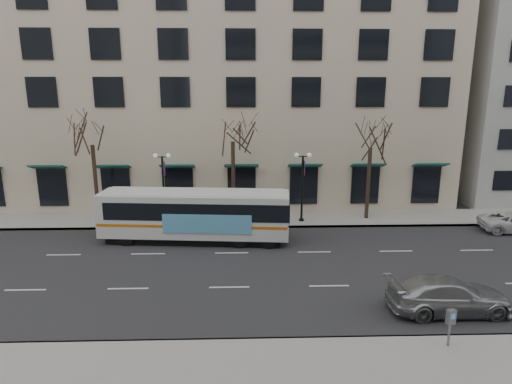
{
  "coord_description": "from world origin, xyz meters",
  "views": [
    {
      "loc": [
        0.74,
        -21.89,
        9.54
      ],
      "look_at": [
        1.44,
        1.33,
        4.0
      ],
      "focal_mm": 30.0,
      "sensor_mm": 36.0,
      "label": 1
    }
  ],
  "objects_px": {
    "lamp_post_left": "(164,185)",
    "silver_car": "(449,295)",
    "lamp_post_right": "(302,184)",
    "tree_far_left": "(91,132)",
    "tree_far_right": "(371,135)",
    "pay_station": "(451,320)",
    "tree_far_mid": "(233,128)",
    "city_bus": "(196,214)"
  },
  "relations": [
    {
      "from": "lamp_post_right",
      "to": "city_bus",
      "type": "xyz_separation_m",
      "value": [
        -7.33,
        -3.62,
        -1.15
      ]
    },
    {
      "from": "lamp_post_left",
      "to": "silver_car",
      "type": "distance_m",
      "value": 19.86
    },
    {
      "from": "lamp_post_left",
      "to": "tree_far_right",
      "type": "bearing_deg",
      "value": 2.29
    },
    {
      "from": "lamp_post_right",
      "to": "silver_car",
      "type": "distance_m",
      "value": 14.14
    },
    {
      "from": "tree_far_mid",
      "to": "city_bus",
      "type": "height_order",
      "value": "tree_far_mid"
    },
    {
      "from": "lamp_post_right",
      "to": "silver_car",
      "type": "height_order",
      "value": "lamp_post_right"
    },
    {
      "from": "tree_far_right",
      "to": "silver_car",
      "type": "relative_size",
      "value": 1.51
    },
    {
      "from": "tree_far_mid",
      "to": "pay_station",
      "type": "relative_size",
      "value": 5.79
    },
    {
      "from": "city_bus",
      "to": "silver_car",
      "type": "distance_m",
      "value": 15.4
    },
    {
      "from": "tree_far_mid",
      "to": "silver_car",
      "type": "xyz_separation_m",
      "value": [
        9.73,
        -13.75,
        -6.13
      ]
    },
    {
      "from": "tree_far_left",
      "to": "city_bus",
      "type": "bearing_deg",
      "value": -28.77
    },
    {
      "from": "lamp_post_left",
      "to": "silver_car",
      "type": "xyz_separation_m",
      "value": [
        14.72,
        -13.15,
        -2.17
      ]
    },
    {
      "from": "lamp_post_left",
      "to": "silver_car",
      "type": "height_order",
      "value": "lamp_post_left"
    },
    {
      "from": "tree_far_mid",
      "to": "city_bus",
      "type": "distance_m",
      "value": 7.02
    },
    {
      "from": "tree_far_left",
      "to": "silver_car",
      "type": "xyz_separation_m",
      "value": [
        19.73,
        -13.75,
        -5.93
      ]
    },
    {
      "from": "city_bus",
      "to": "pay_station",
      "type": "distance_m",
      "value": 16.37
    },
    {
      "from": "tree_far_left",
      "to": "tree_far_right",
      "type": "relative_size",
      "value": 1.03
    },
    {
      "from": "tree_far_left",
      "to": "tree_far_mid",
      "type": "relative_size",
      "value": 0.98
    },
    {
      "from": "lamp_post_right",
      "to": "city_bus",
      "type": "distance_m",
      "value": 8.25
    },
    {
      "from": "tree_far_left",
      "to": "city_bus",
      "type": "relative_size",
      "value": 0.68
    },
    {
      "from": "tree_far_right",
      "to": "lamp_post_left",
      "type": "distance_m",
      "value": 15.4
    },
    {
      "from": "lamp_post_left",
      "to": "tree_far_mid",
      "type": "bearing_deg",
      "value": 6.85
    },
    {
      "from": "tree_far_left",
      "to": "lamp_post_left",
      "type": "xyz_separation_m",
      "value": [
        5.01,
        -0.6,
        -3.75
      ]
    },
    {
      "from": "tree_far_right",
      "to": "lamp_post_left",
      "type": "xyz_separation_m",
      "value": [
        -14.99,
        -0.6,
        -3.48
      ]
    },
    {
      "from": "tree_far_right",
      "to": "city_bus",
      "type": "height_order",
      "value": "tree_far_right"
    },
    {
      "from": "tree_far_mid",
      "to": "tree_far_left",
      "type": "bearing_deg",
      "value": -180.0
    },
    {
      "from": "tree_far_left",
      "to": "silver_car",
      "type": "distance_m",
      "value": 24.77
    },
    {
      "from": "city_bus",
      "to": "tree_far_left",
      "type": "bearing_deg",
      "value": 156.23
    },
    {
      "from": "tree_far_right",
      "to": "lamp_post_right",
      "type": "bearing_deg",
      "value": -173.15
    },
    {
      "from": "tree_far_mid",
      "to": "tree_far_right",
      "type": "relative_size",
      "value": 1.06
    },
    {
      "from": "tree_far_right",
      "to": "pay_station",
      "type": "height_order",
      "value": "tree_far_right"
    },
    {
      "from": "tree_far_right",
      "to": "city_bus",
      "type": "distance_m",
      "value": 13.82
    },
    {
      "from": "tree_far_right",
      "to": "pay_station",
      "type": "xyz_separation_m",
      "value": [
        -1.58,
        -16.56,
        -5.2
      ]
    },
    {
      "from": "pay_station",
      "to": "lamp_post_right",
      "type": "bearing_deg",
      "value": 87.91
    },
    {
      "from": "tree_far_mid",
      "to": "lamp_post_left",
      "type": "height_order",
      "value": "tree_far_mid"
    },
    {
      "from": "lamp_post_left",
      "to": "lamp_post_right",
      "type": "bearing_deg",
      "value": 0.0
    },
    {
      "from": "lamp_post_left",
      "to": "silver_car",
      "type": "relative_size",
      "value": 0.98
    },
    {
      "from": "lamp_post_left",
      "to": "lamp_post_right",
      "type": "height_order",
      "value": "same"
    },
    {
      "from": "tree_far_left",
      "to": "lamp_post_left",
      "type": "bearing_deg",
      "value": -6.83
    },
    {
      "from": "pay_station",
      "to": "tree_far_right",
      "type": "bearing_deg",
      "value": 70.39
    },
    {
      "from": "pay_station",
      "to": "tree_far_left",
      "type": "bearing_deg",
      "value": 123.88
    },
    {
      "from": "lamp_post_right",
      "to": "tree_far_mid",
      "type": "bearing_deg",
      "value": 173.17
    }
  ]
}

